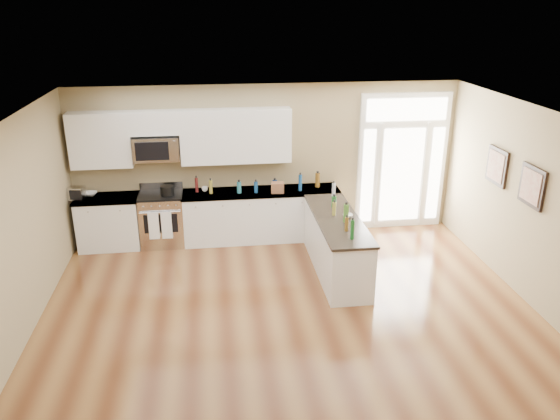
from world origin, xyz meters
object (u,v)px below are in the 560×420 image
at_px(peninsula_cabinet, 336,246).
at_px(toaster_oven, 77,193).
at_px(stockpot, 167,190).
at_px(kitchen_range, 162,219).

xyz_separation_m(peninsula_cabinet, toaster_oven, (-4.27, 1.41, 0.62)).
bearing_deg(stockpot, toaster_oven, 178.96).
bearing_deg(peninsula_cabinet, toaster_oven, 161.68).
bearing_deg(toaster_oven, stockpot, 10.47).
bearing_deg(kitchen_range, stockpot, -25.21).
xyz_separation_m(kitchen_range, stockpot, (0.13, -0.06, 0.56)).
xyz_separation_m(peninsula_cabinet, kitchen_range, (-2.87, 1.45, 0.04)).
height_order(kitchen_range, toaster_oven, toaster_oven).
bearing_deg(toaster_oven, kitchen_range, 12.88).
distance_m(peninsula_cabinet, stockpot, 3.13).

